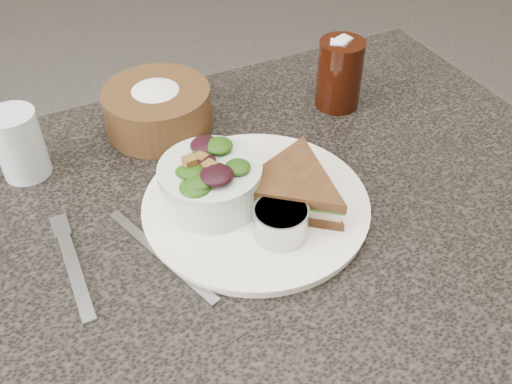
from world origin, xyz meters
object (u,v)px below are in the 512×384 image
object	(u,v)px
sandwich	(292,189)
water_glass	(19,144)
dressing_ramekin	(281,222)
dining_table	(248,371)
bread_basket	(157,103)
salad_bowl	(210,177)
dinner_plate	(256,205)
cola_glass	(340,71)

from	to	relation	value
sandwich	water_glass	world-z (taller)	water_glass
sandwich	dressing_ramekin	xyz separation A→B (m)	(-0.04, -0.04, -0.00)
dressing_ramekin	dining_table	bearing A→B (deg)	111.02
dining_table	bread_basket	size ratio (longest dim) A/B	6.23
salad_bowl	bread_basket	distance (m)	0.20
dining_table	water_glass	bearing A→B (deg)	137.58
dining_table	dinner_plate	size ratio (longest dim) A/B	3.44
salad_bowl	cola_glass	size ratio (longest dim) A/B	1.07
dining_table	cola_glass	bearing A→B (deg)	35.53
cola_glass	dining_table	bearing A→B (deg)	-144.47
bread_basket	salad_bowl	bearing A→B (deg)	-88.71
sandwich	bread_basket	xyz separation A→B (m)	(-0.10, 0.25, 0.01)
dinner_plate	water_glass	world-z (taller)	water_glass
bread_basket	cola_glass	xyz separation A→B (m)	(0.28, -0.06, 0.02)
water_glass	dressing_ramekin	bearing A→B (deg)	-46.45
cola_glass	dressing_ramekin	bearing A→B (deg)	-134.27
sandwich	salad_bowl	distance (m)	0.10
dinner_plate	salad_bowl	bearing A→B (deg)	149.31
dining_table	salad_bowl	world-z (taller)	salad_bowl
dinner_plate	sandwich	distance (m)	0.05
bread_basket	cola_glass	bearing A→B (deg)	-12.62
sandwich	cola_glass	distance (m)	0.26
dinner_plate	cola_glass	world-z (taller)	cola_glass
dining_table	bread_basket	bearing A→B (deg)	98.39
dining_table	sandwich	world-z (taller)	sandwich
sandwich	water_glass	size ratio (longest dim) A/B	1.70
cola_glass	water_glass	size ratio (longest dim) A/B	1.25
dinner_plate	salad_bowl	xyz separation A→B (m)	(-0.05, 0.03, 0.04)
dining_table	cola_glass	size ratio (longest dim) A/B	8.16
dinner_plate	dining_table	bearing A→B (deg)	-155.38
sandwich	bread_basket	bearing A→B (deg)	149.40
sandwich	salad_bowl	world-z (taller)	salad_bowl
dressing_ramekin	water_glass	size ratio (longest dim) A/B	0.69
sandwich	dressing_ramekin	distance (m)	0.06
salad_bowl	cola_glass	distance (m)	0.31
sandwich	bread_basket	world-z (taller)	bread_basket
dinner_plate	bread_basket	distance (m)	0.24
dining_table	bread_basket	xyz separation A→B (m)	(-0.04, 0.24, 0.42)
sandwich	cola_glass	bearing A→B (deg)	83.39
dining_table	dressing_ramekin	distance (m)	0.41
salad_bowl	cola_glass	world-z (taller)	cola_glass
salad_bowl	water_glass	xyz separation A→B (m)	(-0.21, 0.18, -0.00)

